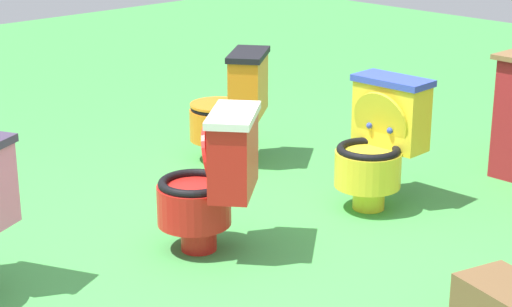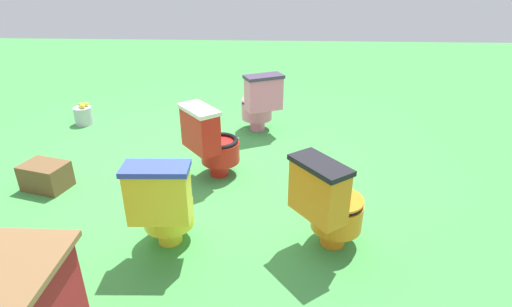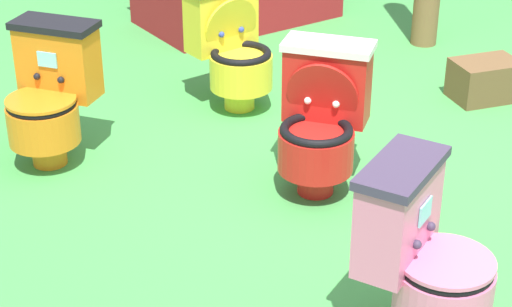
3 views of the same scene
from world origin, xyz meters
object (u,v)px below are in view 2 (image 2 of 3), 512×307
at_px(toilet_pink, 260,103).
at_px(toilet_orange, 329,204).
at_px(toilet_red, 211,141).
at_px(toilet_yellow, 164,204).
at_px(small_crate, 46,176).
at_px(lemon_bucket, 83,115).

bearing_deg(toilet_pink, toilet_orange, -100.78).
bearing_deg(toilet_red, toilet_yellow, -47.83).
xyz_separation_m(toilet_orange, small_crate, (2.47, -0.73, -0.25)).
height_order(toilet_orange, toilet_pink, same).
distance_m(small_crate, lemon_bucket, 1.61).
bearing_deg(toilet_pink, lemon_bucket, 150.71).
bearing_deg(toilet_pink, toilet_yellow, -130.23).
bearing_deg(small_crate, toilet_orange, 163.50).
height_order(toilet_yellow, toilet_orange, same).
distance_m(toilet_red, lemon_bucket, 2.25).
bearing_deg(toilet_red, toilet_orange, 5.14).
bearing_deg(toilet_red, toilet_pink, 121.64).
xyz_separation_m(toilet_pink, small_crate, (1.90, 1.43, -0.25)).
height_order(toilet_orange, small_crate, toilet_orange).
height_order(toilet_yellow, lemon_bucket, toilet_yellow).
bearing_deg(toilet_orange, lemon_bucket, -166.20).
relative_size(toilet_orange, toilet_pink, 1.00).
relative_size(toilet_pink, small_crate, 1.86).
xyz_separation_m(toilet_yellow, small_crate, (1.31, -0.79, -0.25)).
bearing_deg(lemon_bucket, toilet_red, 144.77).
bearing_deg(small_crate, toilet_yellow, 148.95).
bearing_deg(small_crate, lemon_bucket, -77.95).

